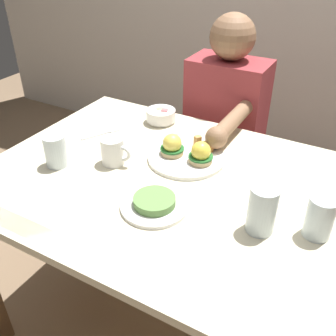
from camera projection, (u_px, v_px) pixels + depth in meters
ground_plane at (168, 320)px, 1.66m from camera, size 6.00×6.00×0.00m
dining_table at (168, 204)px, 1.31m from camera, size 1.20×0.90×0.74m
eggs_benedict_plate at (187, 154)px, 1.34m from camera, size 0.27×0.27×0.09m
fruit_bowl at (161, 116)px, 1.59m from camera, size 0.12×0.12×0.06m
coffee_mug at (113, 150)px, 1.31m from camera, size 0.11×0.08×0.09m
fork at (102, 134)px, 1.51m from camera, size 0.09×0.15×0.00m
water_glass_near at (262, 212)px, 1.02m from camera, size 0.08×0.08×0.14m
water_glass_far at (319, 219)px, 1.01m from camera, size 0.07×0.07×0.12m
water_glass_extra at (56, 153)px, 1.30m from camera, size 0.08×0.08×0.11m
side_plate at (154, 204)px, 1.12m from camera, size 0.20×0.20×0.04m
diner_person at (223, 127)px, 1.76m from camera, size 0.34×0.54×1.14m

